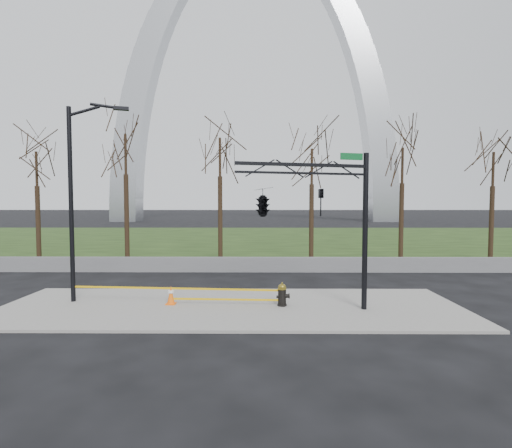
{
  "coord_description": "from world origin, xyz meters",
  "views": [
    {
      "loc": [
        1.11,
        -14.92,
        4.1
      ],
      "look_at": [
        0.98,
        2.0,
        3.21
      ],
      "focal_mm": 26.94,
      "sensor_mm": 36.0,
      "label": 1
    }
  ],
  "objects_px": {
    "traffic_cone": "(171,295)",
    "street_light": "(77,189)",
    "fire_hydrant": "(282,295)",
    "traffic_signal_mast": "(284,203)"
  },
  "relations": [
    {
      "from": "traffic_signal_mast",
      "to": "fire_hydrant",
      "type": "bearing_deg",
      "value": 73.21
    },
    {
      "from": "traffic_cone",
      "to": "street_light",
      "type": "xyz_separation_m",
      "value": [
        -3.9,
        0.5,
        4.23
      ]
    },
    {
      "from": "fire_hydrant",
      "to": "traffic_cone",
      "type": "distance_m",
      "value": 4.44
    },
    {
      "from": "traffic_cone",
      "to": "traffic_signal_mast",
      "type": "relative_size",
      "value": 0.12
    },
    {
      "from": "fire_hydrant",
      "to": "street_light",
      "type": "bearing_deg",
      "value": 174.5
    },
    {
      "from": "traffic_cone",
      "to": "street_light",
      "type": "distance_m",
      "value": 5.78
    },
    {
      "from": "traffic_cone",
      "to": "traffic_signal_mast",
      "type": "bearing_deg",
      "value": -18.24
    },
    {
      "from": "traffic_signal_mast",
      "to": "street_light",
      "type": "bearing_deg",
      "value": 152.32
    },
    {
      "from": "fire_hydrant",
      "to": "traffic_cone",
      "type": "bearing_deg",
      "value": 176.68
    },
    {
      "from": "traffic_cone",
      "to": "traffic_signal_mast",
      "type": "xyz_separation_m",
      "value": [
        4.38,
        -1.44,
        3.69
      ]
    }
  ]
}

